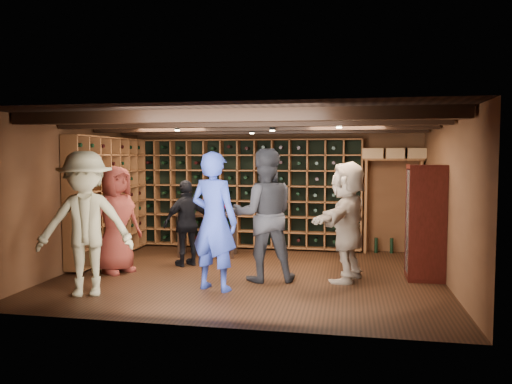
% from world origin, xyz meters
% --- Properties ---
extents(ground, '(6.00, 6.00, 0.00)m').
position_xyz_m(ground, '(0.00, 0.00, 0.00)').
color(ground, black).
rests_on(ground, ground).
extents(room_shell, '(6.00, 6.00, 6.00)m').
position_xyz_m(room_shell, '(0.00, 0.05, 2.42)').
color(room_shell, brown).
rests_on(room_shell, ground).
extents(wine_rack_back, '(4.65, 0.30, 2.20)m').
position_xyz_m(wine_rack_back, '(-0.52, 2.33, 1.15)').
color(wine_rack_back, brown).
rests_on(wine_rack_back, ground).
extents(wine_rack_left, '(0.30, 2.65, 2.20)m').
position_xyz_m(wine_rack_left, '(-2.83, 0.82, 1.15)').
color(wine_rack_left, brown).
rests_on(wine_rack_left, ground).
extents(crate_shelf, '(1.20, 0.32, 2.07)m').
position_xyz_m(crate_shelf, '(2.41, 2.32, 1.57)').
color(crate_shelf, brown).
rests_on(crate_shelf, ground).
extents(display_cabinet, '(0.55, 0.50, 1.75)m').
position_xyz_m(display_cabinet, '(2.71, 0.20, 0.86)').
color(display_cabinet, '#350E0A').
rests_on(display_cabinet, ground).
extents(man_blue_shirt, '(0.83, 0.66, 1.97)m').
position_xyz_m(man_blue_shirt, '(-0.33, -0.96, 0.99)').
color(man_blue_shirt, navy).
rests_on(man_blue_shirt, ground).
extents(man_grey_suit, '(1.15, 1.00, 2.02)m').
position_xyz_m(man_grey_suit, '(0.28, -0.29, 1.01)').
color(man_grey_suit, black).
rests_on(man_grey_suit, ground).
extents(guest_red_floral, '(0.89, 1.02, 1.75)m').
position_xyz_m(guest_red_floral, '(-2.19, -0.21, 0.88)').
color(guest_red_floral, maroon).
rests_on(guest_red_floral, ground).
extents(guest_woman_black, '(0.88, 0.88, 1.50)m').
position_xyz_m(guest_woman_black, '(-1.21, 0.49, 0.75)').
color(guest_woman_black, black).
rests_on(guest_woman_black, ground).
extents(guest_khaki, '(1.45, 1.12, 1.98)m').
position_xyz_m(guest_khaki, '(-1.98, -1.55, 0.99)').
color(guest_khaki, '#9A916A').
rests_on(guest_khaki, ground).
extents(guest_beige, '(1.04, 1.79, 1.83)m').
position_xyz_m(guest_beige, '(1.53, -0.06, 0.92)').
color(guest_beige, gray).
rests_on(guest_beige, ground).
extents(tasting_table, '(1.15, 0.66, 1.11)m').
position_xyz_m(tasting_table, '(-1.11, 1.39, 0.74)').
color(tasting_table, black).
rests_on(tasting_table, ground).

